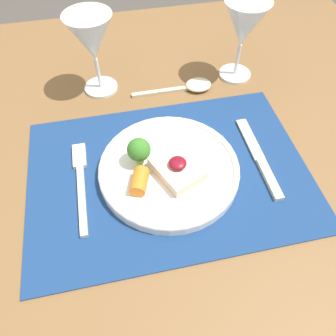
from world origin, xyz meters
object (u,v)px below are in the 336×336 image
object	(u,v)px
dinner_plate	(167,170)
wine_glass_far	(92,40)
fork	(81,179)
knife	(261,162)
spoon	(192,86)
wine_glass_near	(244,26)

from	to	relation	value
dinner_plate	wine_glass_far	distance (m)	0.30
fork	knife	bearing A→B (deg)	-6.13
spoon	wine_glass_near	bearing A→B (deg)	9.53
fork	spoon	size ratio (longest dim) A/B	1.08
spoon	wine_glass_far	xyz separation A→B (m)	(-0.20, 0.04, 0.11)
dinner_plate	wine_glass_far	xyz separation A→B (m)	(-0.09, 0.27, 0.10)
dinner_plate	wine_glass_far	world-z (taller)	wine_glass_far
fork	wine_glass_near	size ratio (longest dim) A/B	1.13
dinner_plate	wine_glass_near	world-z (taller)	wine_glass_near
knife	wine_glass_far	bearing A→B (deg)	135.30
knife	wine_glass_near	world-z (taller)	wine_glass_near
wine_glass_near	spoon	bearing A→B (deg)	-165.92
fork	wine_glass_near	bearing A→B (deg)	31.44
fork	knife	distance (m)	0.32
dinner_plate	spoon	distance (m)	0.25
knife	wine_glass_far	xyz separation A→B (m)	(-0.27, 0.28, 0.11)
dinner_plate	knife	xyz separation A→B (m)	(0.17, -0.01, -0.01)
dinner_plate	wine_glass_near	distance (m)	0.34
fork	wine_glass_near	distance (m)	0.44
knife	spoon	bearing A→B (deg)	107.75
knife	wine_glass_near	distance (m)	0.29
knife	fork	bearing A→B (deg)	176.21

